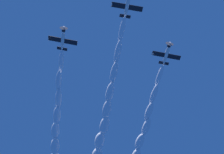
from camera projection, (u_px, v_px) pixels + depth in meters
airplane_lead at (127, 5)px, 73.96m from camera, size 7.30×8.07×2.32m
airplane_left_wingman at (167, 54)px, 81.54m from camera, size 7.29×8.05×2.43m
airplane_right_wingman at (63, 39)px, 79.87m from camera, size 7.28×8.04×2.43m
smoke_trail_lead at (102, 133)px, 96.84m from camera, size 59.22×26.21×8.88m
smoke_trail_right_wingman at (54, 152)px, 102.87m from camera, size 59.53×26.87×9.07m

